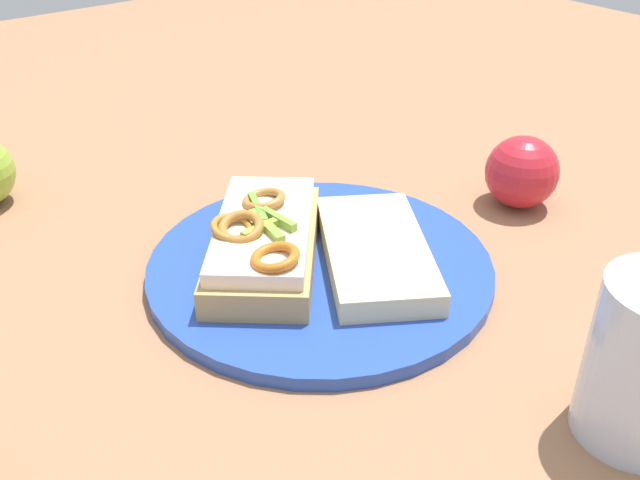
{
  "coord_description": "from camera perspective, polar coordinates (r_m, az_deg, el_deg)",
  "views": [
    {
      "loc": [
        0.38,
        -0.3,
        0.33
      ],
      "look_at": [
        0.0,
        0.0,
        0.03
      ],
      "focal_mm": 39.54,
      "sensor_mm": 36.0,
      "label": 1
    }
  ],
  "objects": [
    {
      "name": "ground_plane",
      "position": [
        0.59,
        -0.0,
        -2.62
      ],
      "size": [
        2.0,
        2.0,
        0.0
      ],
      "primitive_type": "plane",
      "color": "#996A4A",
      "rests_on": "ground"
    },
    {
      "name": "apple_2",
      "position": [
        0.7,
        16.02,
        5.31
      ],
      "size": [
        0.1,
        0.1,
        0.07
      ],
      "primitive_type": "sphere",
      "rotation": [
        0.0,
        0.0,
        0.85
      ],
      "color": "red",
      "rests_on": "ground_plane"
    },
    {
      "name": "sandwich",
      "position": [
        0.58,
        -4.59,
        0.0
      ],
      "size": [
        0.18,
        0.17,
        0.05
      ],
      "rotation": [
        0.0,
        0.0,
        2.44
      ],
      "color": "tan",
      "rests_on": "plate"
    },
    {
      "name": "bread_slice_side",
      "position": [
        0.58,
        4.53,
        -0.94
      ],
      "size": [
        0.18,
        0.15,
        0.02
      ],
      "primitive_type": "cube",
      "rotation": [
        0.0,
        0.0,
        2.58
      ],
      "color": "beige",
      "rests_on": "plate"
    },
    {
      "name": "plate",
      "position": [
        0.59,
        -0.0,
        -2.15
      ],
      "size": [
        0.29,
        0.29,
        0.01
      ],
      "primitive_type": "cylinder",
      "color": "#274AB2",
      "rests_on": "ground_plane"
    }
  ]
}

